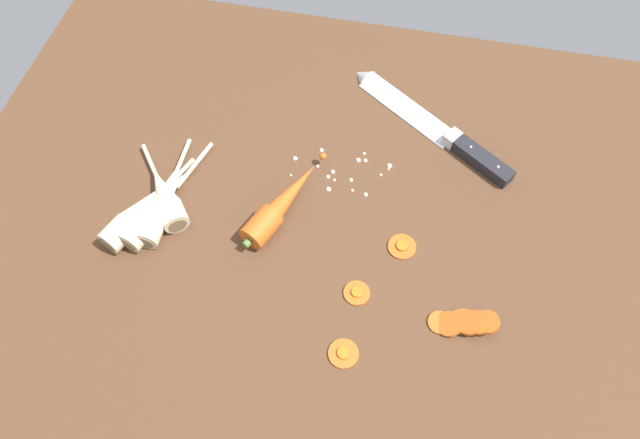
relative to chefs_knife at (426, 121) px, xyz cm
name	(u,v)px	position (x,y,z in cm)	size (l,w,h in cm)	color
ground_plane	(323,220)	(-13.80, -21.75, -2.65)	(120.00, 90.00, 4.00)	brown
chefs_knife	(426,121)	(0.00, 0.00, 0.00)	(30.47, 22.51, 4.18)	silver
whole_carrot	(280,205)	(-20.29, -22.84, 1.45)	(10.36, 19.46, 4.20)	#D6601E
parsnip_front	(156,208)	(-38.97, -27.25, 1.33)	(8.51, 22.10, 4.00)	beige
parsnip_mid_left	(160,206)	(-38.62, -26.72, 1.33)	(4.00, 20.76, 4.00)	beige
parsnip_mid_right	(136,214)	(-41.62, -28.95, 1.33)	(9.43, 19.23, 4.00)	beige
parsnip_back	(165,197)	(-38.32, -24.99, 1.33)	(12.95, 15.46, 4.00)	beige
carrot_slice_stack	(463,322)	(9.20, -35.80, 0.42)	(9.68, 4.45, 3.39)	#D6601E
carrot_slice_stray_near	(357,293)	(-6.16, -34.08, -0.29)	(3.89, 3.89, 0.70)	#D6601E
carrot_slice_stray_mid	(344,353)	(-6.38, -43.33, -0.29)	(4.25, 4.25, 0.70)	#D6601E
carrot_slice_stray_far	(402,246)	(-0.73, -25.14, -0.29)	(4.33, 4.33, 0.70)	#D6601E
mince_crumbs	(345,169)	(-11.86, -12.78, -0.27)	(16.56, 9.05, 0.90)	silver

